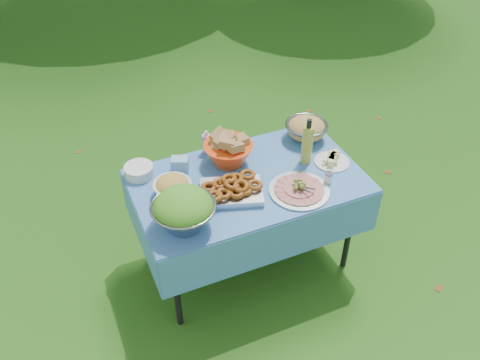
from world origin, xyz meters
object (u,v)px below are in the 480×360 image
(bread_bowl, at_px, (228,149))
(pasta_bowl_steel, at_px, (306,128))
(plate_stack, at_px, (139,171))
(charcuterie_platter, at_px, (300,186))
(oil_bottle, at_px, (307,141))
(salad_bowl, at_px, (183,210))
(picnic_table, at_px, (248,223))

(bread_bowl, xyz_separation_m, pasta_bowl_steel, (0.61, 0.05, -0.03))
(plate_stack, bearing_deg, pasta_bowl_steel, -2.58)
(charcuterie_platter, height_order, oil_bottle, oil_bottle)
(salad_bowl, bearing_deg, oil_bottle, 15.52)
(salad_bowl, relative_size, pasta_bowl_steel, 1.25)
(plate_stack, bearing_deg, salad_bowl, -77.91)
(pasta_bowl_steel, bearing_deg, plate_stack, 177.42)
(picnic_table, height_order, plate_stack, plate_stack)
(salad_bowl, bearing_deg, bread_bowl, 44.79)
(oil_bottle, bearing_deg, pasta_bowl_steel, 60.78)
(plate_stack, xyz_separation_m, bread_bowl, (0.58, -0.10, 0.07))
(salad_bowl, height_order, oil_bottle, oil_bottle)
(salad_bowl, distance_m, pasta_bowl_steel, 1.19)
(picnic_table, xyz_separation_m, oil_bottle, (0.43, 0.03, 0.55))
(bread_bowl, relative_size, charcuterie_platter, 0.87)
(plate_stack, distance_m, charcuterie_platter, 1.03)
(pasta_bowl_steel, relative_size, oil_bottle, 0.90)
(picnic_table, xyz_separation_m, salad_bowl, (-0.51, -0.23, 0.50))
(bread_bowl, relative_size, pasta_bowl_steel, 1.11)
(pasta_bowl_steel, bearing_deg, bread_bowl, -175.40)
(picnic_table, distance_m, bread_bowl, 0.54)
(pasta_bowl_steel, bearing_deg, picnic_table, -154.48)
(salad_bowl, relative_size, oil_bottle, 1.13)
(picnic_table, relative_size, salad_bowl, 3.94)
(picnic_table, relative_size, oil_bottle, 4.44)
(plate_stack, bearing_deg, charcuterie_platter, -32.61)
(charcuterie_platter, bearing_deg, plate_stack, 147.39)
(salad_bowl, xyz_separation_m, bread_bowl, (0.46, 0.46, -0.01))
(pasta_bowl_steel, distance_m, oil_bottle, 0.30)
(plate_stack, xyz_separation_m, pasta_bowl_steel, (1.19, -0.05, 0.04))
(charcuterie_platter, bearing_deg, bread_bowl, 122.46)
(salad_bowl, relative_size, charcuterie_platter, 0.98)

